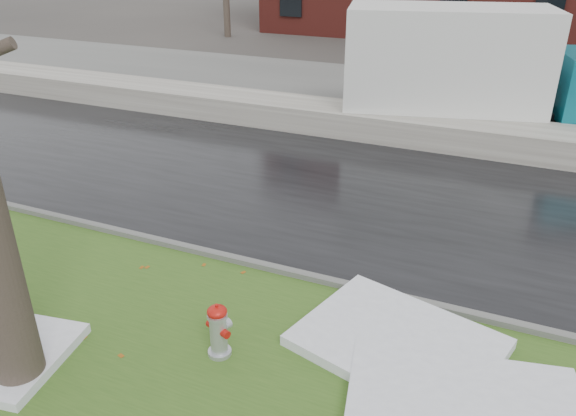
% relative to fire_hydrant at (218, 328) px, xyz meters
% --- Properties ---
extents(ground, '(120.00, 120.00, 0.00)m').
position_rel_fire_hydrant_xyz_m(ground, '(-0.71, 1.21, -0.48)').
color(ground, '#47423D').
rests_on(ground, ground).
extents(verge, '(60.00, 4.50, 0.04)m').
position_rel_fire_hydrant_xyz_m(verge, '(-0.71, -0.04, -0.46)').
color(verge, '#34531B').
rests_on(verge, ground).
extents(road, '(60.00, 7.00, 0.03)m').
position_rel_fire_hydrant_xyz_m(road, '(-0.71, 5.71, -0.46)').
color(road, black).
rests_on(road, ground).
extents(parking_lot, '(60.00, 9.00, 0.03)m').
position_rel_fire_hydrant_xyz_m(parking_lot, '(-0.71, 14.21, -0.46)').
color(parking_lot, slate).
rests_on(parking_lot, ground).
extents(curb, '(60.00, 0.15, 0.14)m').
position_rel_fire_hydrant_xyz_m(curb, '(-0.71, 2.21, -0.41)').
color(curb, slate).
rests_on(curb, ground).
extents(snowbank, '(60.00, 1.60, 0.75)m').
position_rel_fire_hydrant_xyz_m(snowbank, '(-0.71, 9.91, -0.10)').
color(snowbank, '#BCB8AC').
rests_on(snowbank, ground).
extents(fire_hydrant, '(0.41, 0.38, 0.82)m').
position_rel_fire_hydrant_xyz_m(fire_hydrant, '(0.00, 0.00, 0.00)').
color(fire_hydrant, '#AEB0B6').
rests_on(fire_hydrant, verge).
extents(box_truck, '(10.52, 4.41, 3.48)m').
position_rel_fire_hydrant_xyz_m(box_truck, '(2.06, 11.38, 1.36)').
color(box_truck, black).
rests_on(box_truck, ground).
extents(worker, '(0.66, 0.49, 1.65)m').
position_rel_fire_hydrant_xyz_m(worker, '(-1.23, 10.51, 1.10)').
color(worker, black).
rests_on(worker, snowbank).
extents(snow_patch_near, '(3.04, 2.62, 0.16)m').
position_rel_fire_hydrant_xyz_m(snow_patch_near, '(2.20, 1.11, -0.36)').
color(snow_patch_near, white).
rests_on(snow_patch_near, verge).
extents(snow_patch_side, '(3.11, 2.33, 0.18)m').
position_rel_fire_hydrant_xyz_m(snow_patch_side, '(3.24, 0.21, -0.35)').
color(snow_patch_side, white).
rests_on(snow_patch_side, verge).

